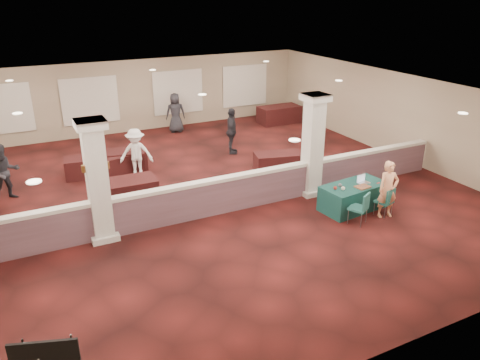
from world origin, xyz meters
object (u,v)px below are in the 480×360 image
far_table_front_left (124,193)px  attendee_b (136,153)px  woman (388,190)px  far_table_front_right (278,162)px  conf_chair_side (361,206)px  attendee_d (176,113)px  attendee_c (232,131)px  conf_chair_main (387,200)px  far_table_back_right (279,114)px  far_table_front_center (120,163)px  far_table_back_left (90,166)px  far_table_back_center (119,161)px  near_table (353,197)px  attendee_a (5,172)px

far_table_front_left → attendee_b: attendee_b is taller
woman → far_table_front_right: 4.60m
conf_chair_side → attendee_d: size_ratio=0.52×
far_table_front_left → attendee_b: (0.95, 2.05, 0.47)m
far_table_front_right → woman: bearing=-78.5°
attendee_b → attendee_c: size_ratio=0.95×
conf_chair_side → far_table_front_right: 4.53m
conf_chair_main → attendee_c: (-1.56, 6.97, 0.40)m
woman → far_table_back_right: woman is taller
woman → far_table_front_center: bearing=143.8°
attendee_d → far_table_back_right: bearing=-176.8°
attendee_b → far_table_back_left: bearing=169.0°
far_table_back_left → attendee_b: attendee_b is taller
woman → far_table_back_center: 9.25m
near_table → attendee_d: (-2.00, 10.00, 0.51)m
far_table_back_left → attendee_c: attendee_c is taller
far_table_front_left → far_table_back_left: (-0.48, 2.90, -0.05)m
near_table → far_table_back_left: 8.97m
conf_chair_main → attendee_a: 11.41m
far_table_front_right → attendee_a: attendee_a is taller
far_table_back_center → far_table_back_right: (8.50, 3.04, 0.03)m
far_table_front_right → attendee_d: (-1.59, 6.34, 0.55)m
far_table_front_left → far_table_back_center: bearing=80.2°
far_table_back_left → attendee_a: (-2.63, -0.89, 0.55)m
far_table_back_right → attendee_c: 5.09m
far_table_front_center → attendee_b: 0.94m
attendee_d → conf_chair_side: bearing=110.0°
near_table → attendee_a: bearing=143.6°
woman → far_table_front_left: (-6.50, 4.12, -0.44)m
far_table_back_center → attendee_b: (0.45, -0.85, 0.49)m
woman → far_table_back_right: bearing=88.5°
far_table_front_center → far_table_back_center: (0.00, 0.20, 0.02)m
conf_chair_main → conf_chair_side: conf_chair_side is taller
conf_chair_side → attendee_a: 10.64m
far_table_back_center → attendee_b: bearing=-62.2°
attendee_d → far_table_back_left: bearing=52.2°
conf_chair_main → far_table_front_center: conf_chair_main is taller
near_table → far_table_front_center: near_table is taller
far_table_front_center → far_table_back_center: 0.20m
far_table_front_right → far_table_back_right: (3.41, 5.58, 0.07)m
conf_chair_side → far_table_back_center: bearing=96.8°
far_table_front_left → far_table_back_left: bearing=99.5°
attendee_c → near_table: bearing=-144.7°
far_table_front_left → far_table_back_left: size_ratio=1.14×
near_table → far_table_back_left: bearing=130.1°
far_table_front_right → attendee_c: 2.65m
near_table → conf_chair_side: (-0.46, -0.87, 0.16)m
far_table_front_left → far_table_back_center: (0.50, 2.90, -0.02)m
far_table_back_left → attendee_b: size_ratio=0.98×
woman → far_table_front_right: bearing=113.9°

